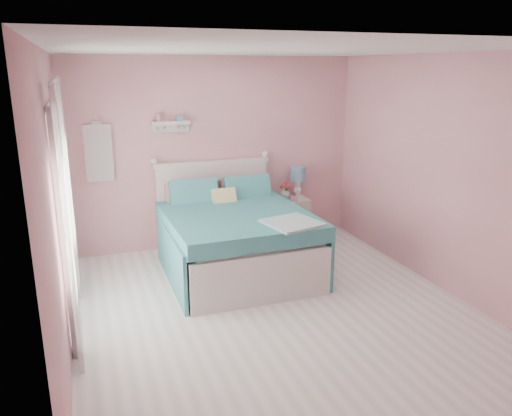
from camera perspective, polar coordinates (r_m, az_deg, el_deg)
floor at (r=5.32m, az=2.19°, el=-11.58°), size 4.50×4.50×0.00m
room_shell at (r=4.80m, az=2.39°, el=5.44°), size 4.50×4.50×4.50m
bed at (r=6.18m, az=-2.55°, el=-3.48°), size 1.69×2.11×1.21m
nightstand at (r=7.32m, az=4.10°, el=-1.22°), size 0.43×0.42×0.62m
table_lamp at (r=7.25m, az=4.80°, el=3.69°), size 0.23×0.23×0.45m
vase at (r=7.21m, az=3.35°, el=1.74°), size 0.20×0.20×0.16m
teacup at (r=7.10m, az=4.32°, el=1.13°), size 0.09×0.09×0.07m
roses at (r=7.17m, az=3.37°, el=2.65°), size 0.14×0.11×0.12m
wall_shelf at (r=6.71m, az=-9.81°, el=9.47°), size 0.50×0.15×0.25m
hanging_dress at (r=6.65m, az=-17.54°, el=6.01°), size 0.34×0.03×0.72m
french_door at (r=4.98m, az=-21.09°, el=-1.29°), size 0.04×1.32×2.16m
curtain_near at (r=4.23m, az=-20.68°, el=-2.66°), size 0.04×0.40×2.32m
curtain_far at (r=5.67m, az=-20.59°, el=1.87°), size 0.04×0.40×2.32m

